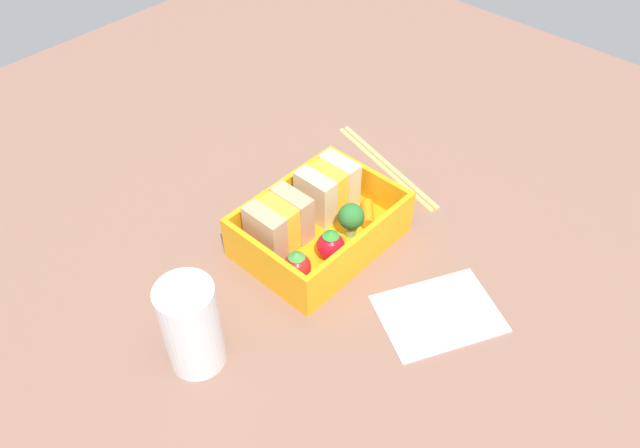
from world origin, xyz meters
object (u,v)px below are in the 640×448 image
object	(u,v)px
folded_napkin	(439,313)
chopstick_pair	(387,165)
broccoli_floret	(351,218)
sandwich_center_left	(328,188)
strawberry_left	(331,245)
carrot_stick_far_left	(368,213)
strawberry_far_left	(297,266)
drinking_glass	(191,326)
sandwich_left	(279,223)

from	to	relation	value
folded_napkin	chopstick_pair	bearing A→B (deg)	51.14
broccoli_floret	sandwich_center_left	bearing A→B (deg)	71.49
sandwich_center_left	chopstick_pair	bearing A→B (deg)	1.57
strawberry_left	broccoli_floret	distance (cm)	3.85
carrot_stick_far_left	folded_napkin	bearing A→B (deg)	-110.22
carrot_stick_far_left	folded_napkin	world-z (taller)	carrot_stick_far_left
strawberry_far_left	carrot_stick_far_left	size ratio (longest dim) A/B	0.99
strawberry_far_left	broccoli_floret	distance (cm)	8.15
strawberry_far_left	chopstick_pair	distance (cm)	21.64
strawberry_far_left	carrot_stick_far_left	xyz separation A→B (cm)	(11.37, 0.24, -0.91)
sandwich_center_left	drinking_glass	bearing A→B (deg)	-169.40
strawberry_far_left	broccoli_floret	xyz separation A→B (cm)	(8.09, -0.09, 1.00)
strawberry_left	folded_napkin	size ratio (longest dim) A/B	0.31
strawberry_left	carrot_stick_far_left	distance (cm)	7.09
strawberry_far_left	strawberry_left	world-z (taller)	same
strawberry_far_left	carrot_stick_far_left	world-z (taller)	strawberry_far_left
drinking_glass	strawberry_left	bearing A→B (deg)	-3.75
strawberry_far_left	drinking_glass	world-z (taller)	drinking_glass
sandwich_center_left	strawberry_far_left	size ratio (longest dim) A/B	1.70
carrot_stick_far_left	broccoli_floret	bearing A→B (deg)	-174.33
strawberry_left	chopstick_pair	xyz separation A→B (cm)	(16.53, 5.56, -2.43)
carrot_stick_far_left	strawberry_left	bearing A→B (deg)	-173.63
sandwich_left	strawberry_far_left	xyz separation A→B (cm)	(-2.24, -4.71, -1.17)
sandwich_center_left	broccoli_floret	world-z (taller)	sandwich_center_left
strawberry_left	sandwich_left	bearing A→B (deg)	112.29
chopstick_pair	drinking_glass	distance (cm)	33.97
drinking_glass	sandwich_left	bearing A→B (deg)	15.75
sandwich_center_left	chopstick_pair	distance (cm)	11.78
chopstick_pair	strawberry_far_left	bearing A→B (deg)	-166.52
sandwich_left	drinking_glass	distance (cm)	15.30
broccoli_floret	carrot_stick_far_left	distance (cm)	3.81
strawberry_left	carrot_stick_far_left	size ratio (longest dim) A/B	1.01
sandwich_left	broccoli_floret	size ratio (longest dim) A/B	1.42
chopstick_pair	folded_napkin	xyz separation A→B (cm)	(-14.34, -17.80, -0.15)
sandwich_left	carrot_stick_far_left	world-z (taller)	sandwich_left
strawberry_far_left	broccoli_floret	size ratio (longest dim) A/B	0.84
folded_napkin	drinking_glass	bearing A→B (deg)	144.95
sandwich_left	carrot_stick_far_left	bearing A→B (deg)	-26.07
carrot_stick_far_left	chopstick_pair	world-z (taller)	carrot_stick_far_left
chopstick_pair	folded_napkin	world-z (taller)	chopstick_pair
sandwich_center_left	carrot_stick_far_left	xyz separation A→B (cm)	(1.68, -4.47, -2.08)
sandwich_left	folded_napkin	bearing A→B (deg)	-76.08
broccoli_floret	folded_napkin	size ratio (longest dim) A/B	0.36
strawberry_left	broccoli_floret	xyz separation A→B (cm)	(3.70, 0.45, 0.97)
sandwich_left	folded_napkin	xyz separation A→B (cm)	(4.34, -17.50, -3.73)
sandwich_center_left	folded_napkin	distance (cm)	18.16
sandwich_left	folded_napkin	size ratio (longest dim) A/B	0.52
broccoli_floret	carrot_stick_far_left	bearing A→B (deg)	5.67
sandwich_left	strawberry_far_left	distance (cm)	5.34
strawberry_far_left	chopstick_pair	world-z (taller)	strawberry_far_left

